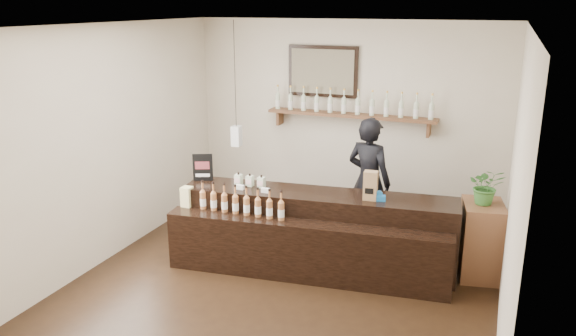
# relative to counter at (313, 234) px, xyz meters

# --- Properties ---
(ground) EXTENTS (5.00, 5.00, 0.00)m
(ground) POSITION_rel_counter_xyz_m (-0.17, -0.58, -0.42)
(ground) COLOR black
(ground) RESTS_ON ground
(room_shell) EXTENTS (5.00, 5.00, 5.00)m
(room_shell) POSITION_rel_counter_xyz_m (-0.17, -0.58, 1.28)
(room_shell) COLOR beige
(room_shell) RESTS_ON ground
(back_wall_decor) EXTENTS (2.66, 0.96, 1.69)m
(back_wall_decor) POSITION_rel_counter_xyz_m (-0.32, 1.79, 1.33)
(back_wall_decor) COLOR brown
(back_wall_decor) RESTS_ON ground
(counter) EXTENTS (3.25, 1.19, 1.05)m
(counter) POSITION_rel_counter_xyz_m (0.00, 0.00, 0.00)
(counter) COLOR black
(counter) RESTS_ON ground
(promo_sign) EXTENTS (0.23, 0.12, 0.34)m
(promo_sign) POSITION_rel_counter_xyz_m (-1.46, 0.05, 0.64)
(promo_sign) COLOR black
(promo_sign) RESTS_ON counter
(paper_bag) EXTENTS (0.16, 0.13, 0.33)m
(paper_bag) POSITION_rel_counter_xyz_m (0.63, 0.12, 0.64)
(paper_bag) COLOR olive
(paper_bag) RESTS_ON counter
(tape_dispenser) EXTENTS (0.15, 0.09, 0.12)m
(tape_dispenser) POSITION_rel_counter_xyz_m (0.73, 0.11, 0.52)
(tape_dispenser) COLOR blue
(tape_dispenser) RESTS_ON counter
(side_cabinet) EXTENTS (0.53, 0.66, 0.87)m
(side_cabinet) POSITION_rel_counter_xyz_m (1.83, 0.51, 0.01)
(side_cabinet) COLOR brown
(side_cabinet) RESTS_ON ground
(potted_plant) EXTENTS (0.42, 0.38, 0.42)m
(potted_plant) POSITION_rel_counter_xyz_m (1.83, 0.51, 0.66)
(potted_plant) COLOR #366D2B
(potted_plant) RESTS_ON side_cabinet
(shopkeeper) EXTENTS (0.79, 0.64, 1.88)m
(shopkeeper) POSITION_rel_counter_xyz_m (0.41, 0.97, 0.52)
(shopkeeper) COLOR black
(shopkeeper) RESTS_ON ground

